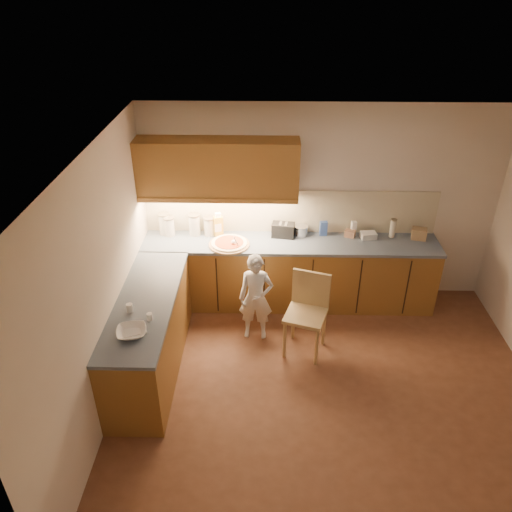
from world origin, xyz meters
name	(u,v)px	position (x,y,z in m)	size (l,w,h in m)	color
room	(342,260)	(0.00, 0.00, 1.68)	(4.54, 4.50, 2.62)	brown
l_counter	(246,291)	(-0.92, 1.25, 0.46)	(3.77, 2.62, 0.92)	olive
backsplash	(290,211)	(-0.38, 1.99, 1.21)	(3.75, 0.02, 0.58)	beige
upper_cabinets	(218,168)	(-1.27, 1.82, 1.85)	(1.95, 0.36, 0.73)	olive
pizza_on_board	(229,244)	(-1.14, 1.59, 0.94)	(0.51, 0.51, 0.21)	tan
child	(256,298)	(-0.80, 0.98, 0.56)	(0.41, 0.27, 1.12)	silver
wooden_chair	(308,308)	(-0.20, 0.78, 0.57)	(0.56, 0.56, 0.98)	tan
mixing_bowl	(132,332)	(-1.95, -0.17, 0.95)	(0.28, 0.28, 0.07)	white
canister_a	(164,224)	(-2.00, 1.88, 1.07)	(0.15, 0.15, 0.29)	beige
canister_b	(169,226)	(-1.94, 1.85, 1.05)	(0.15, 0.15, 0.26)	silver
canister_c	(194,224)	(-1.61, 1.87, 1.07)	(0.16, 0.16, 0.29)	beige
canister_d	(209,226)	(-1.42, 1.87, 1.05)	(0.15, 0.15, 0.25)	silver
oil_jug	(218,226)	(-1.30, 1.84, 1.07)	(0.13, 0.12, 0.33)	gold
toaster	(283,230)	(-0.47, 1.84, 1.01)	(0.31, 0.20, 0.19)	black
steel_pot	(301,231)	(-0.23, 1.88, 0.99)	(0.18, 0.18, 0.14)	#B8B8BD
blue_box	(323,228)	(0.05, 1.89, 1.02)	(0.10, 0.07, 0.19)	#3757A6
card_box_a	(350,234)	(0.40, 1.86, 0.97)	(0.13, 0.09, 0.09)	#A77859
white_bottle	(354,228)	(0.45, 1.91, 1.01)	(0.06, 0.06, 0.19)	white
flat_pack	(368,235)	(0.63, 1.82, 0.96)	(0.19, 0.14, 0.08)	silver
tall_jar	(393,228)	(0.94, 1.87, 1.05)	(0.08, 0.08, 0.25)	silver
card_box_b	(419,234)	(1.27, 1.83, 0.99)	(0.18, 0.14, 0.14)	#9C7D54
dough_cloth	(132,330)	(-1.96, -0.10, 0.93)	(0.25, 0.20, 0.02)	white
spice_jar_a	(130,308)	(-2.06, 0.20, 0.96)	(0.07, 0.07, 0.09)	silver
spice_jar_b	(150,317)	(-1.83, 0.07, 0.96)	(0.06, 0.06, 0.08)	silver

